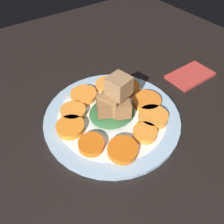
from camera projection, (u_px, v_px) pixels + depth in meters
table_slab at (112, 121)px, 50.39cm from camera, size 120.00×120.00×2.00cm
plate at (112, 117)px, 49.29cm from camera, size 30.39×30.39×1.05cm
carrot_slice_0 at (107, 85)px, 54.98cm from camera, size 6.05×6.05×1.39cm
carrot_slice_1 at (84, 95)px, 52.49cm from camera, size 6.31×6.31×1.39cm
carrot_slice_2 at (73, 111)px, 48.70cm from camera, size 5.72×5.72×1.39cm
carrot_slice_3 at (70, 127)px, 45.58cm from camera, size 5.96×5.96×1.39cm
carrot_slice_4 at (91, 144)px, 42.57cm from camera, size 5.21×5.21×1.39cm
carrot_slice_5 at (123, 150)px, 41.71cm from camera, size 5.98×5.98×1.39cm
carrot_slice_6 at (145, 133)px, 44.54cm from camera, size 5.00×5.00×1.39cm
carrot_slice_7 at (153, 117)px, 47.58cm from camera, size 6.50×6.50×1.39cm
carrot_slice_8 at (147, 101)px, 51.00cm from camera, size 6.69×6.69×1.39cm
carrot_slice_9 at (127, 87)px, 54.42cm from camera, size 6.17×6.17×1.39cm
center_pile at (114, 103)px, 46.22cm from camera, size 10.34×9.31×10.14cm
fork at (102, 93)px, 53.61cm from camera, size 16.57×8.35×0.40cm
napkin at (191, 76)px, 60.00cm from camera, size 12.52×7.51×0.80cm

